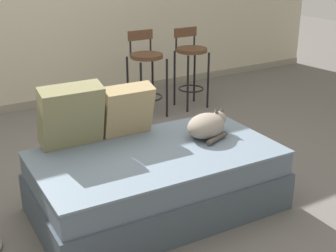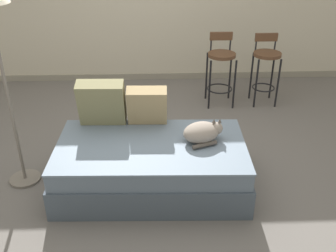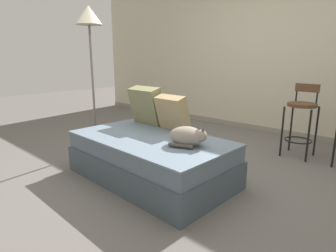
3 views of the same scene
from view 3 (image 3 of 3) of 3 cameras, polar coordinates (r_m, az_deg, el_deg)
The scene contains 9 objects.
ground_plane at distance 3.21m, azimuth 1.64°, elevation -8.35°, with size 16.00×16.00×0.00m, color #66605B.
wall_back_panel at distance 4.91m, azimuth 19.70°, elevation 14.00°, with size 8.00×0.10×2.60m, color beige.
wall_baseboard_trim at distance 5.00m, azimuth 18.31°, elevation -0.47°, with size 8.00×0.02×0.09m, color gray.
couch at distance 2.86m, azimuth -3.59°, elevation -6.41°, with size 1.68×0.98×0.44m.
throw_pillow_corner at distance 3.32m, azimuth -4.31°, elevation 4.20°, with size 0.43×0.26×0.44m.
throw_pillow_middle at distance 3.03m, azimuth 0.90°, elevation 2.75°, with size 0.37×0.24×0.38m.
cat at distance 2.51m, azimuth 4.06°, elevation -2.06°, with size 0.38×0.34×0.20m.
bar_stool_near_window at distance 3.82m, azimuth 25.47°, elevation 2.03°, with size 0.34×0.34×0.90m.
floor_lamp at distance 3.71m, azimuth -15.67°, elevation 18.32°, with size 0.32×0.32×1.82m.
Camera 3 is at (1.94, -2.26, 1.20)m, focal length 30.00 mm.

